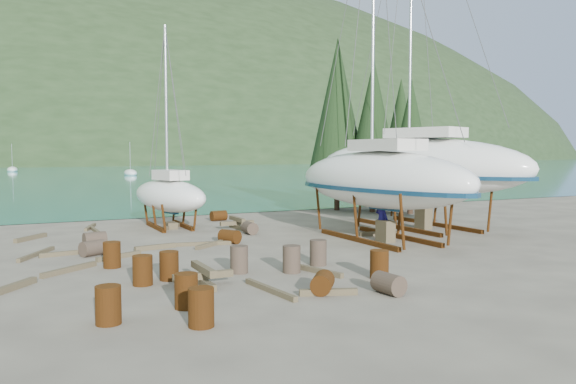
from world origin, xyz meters
name	(u,v)px	position (x,y,z in m)	size (l,w,h in m)	color
ground	(281,259)	(0.00, 0.00, 0.00)	(600.00, 600.00, 0.00)	#585046
bay_water	(26,160)	(0.00, 315.00, 0.01)	(700.00, 700.00, 0.00)	teal
far_hill	(26,160)	(0.00, 320.00, 0.00)	(800.00, 360.00, 110.00)	black
far_house_right	(127,155)	(30.00, 190.00, 2.92)	(6.60, 5.60, 5.60)	beige
cypress_near_right	(373,123)	(12.50, 12.00, 5.79)	(3.60, 3.60, 10.00)	black
cypress_mid_right	(411,136)	(14.00, 10.00, 4.92)	(3.06, 3.06, 8.50)	black
cypress_back_left	(337,111)	(11.00, 14.00, 6.66)	(4.14, 4.14, 11.50)	black
cypress_far_right	(401,133)	(15.50, 13.00, 5.21)	(3.24, 3.24, 9.00)	black
moored_boat_mid	(130,173)	(10.00, 80.00, 0.39)	(2.00, 5.00, 6.05)	white
moored_boat_far	(12,170)	(-8.00, 110.00, 0.39)	(2.00, 5.00, 6.05)	white
large_sailboat_near	(379,179)	(5.79, 2.00, 2.74)	(4.11, 11.02, 16.98)	white
large_sailboat_far	(417,166)	(10.05, 4.64, 3.20)	(7.43, 12.90, 19.60)	white
small_sailboat_shore	(169,195)	(-1.47, 10.13, 1.72)	(3.46, 6.78, 10.38)	white
worker	(382,219)	(5.78, 1.77, 0.96)	(0.70, 0.46, 1.93)	#181458
drum_0	(201,307)	(-5.10, -6.47, 0.44)	(0.58, 0.58, 0.88)	#542C0E
drum_1	(389,284)	(0.39, -5.98, 0.29)	(0.58, 0.58, 0.88)	#2D2823
drum_3	(186,291)	(-4.98, -4.87, 0.44)	(0.58, 0.58, 0.88)	#542C0E
drum_4	(219,216)	(1.83, 11.93, 0.29)	(0.58, 0.58, 0.88)	#542C0E
drum_5	(318,253)	(0.63, -1.66, 0.44)	(0.58, 0.58, 0.88)	#2D2823
drum_6	(230,237)	(-0.43, 4.13, 0.29)	(0.58, 0.58, 0.88)	#542C0E
drum_7	(379,264)	(1.30, -4.29, 0.44)	(0.58, 0.58, 0.88)	#542C0E
drum_8	(112,255)	(-5.80, 1.09, 0.44)	(0.58, 0.58, 0.88)	#542C0E
drum_9	(95,239)	(-5.70, 6.04, 0.29)	(0.58, 0.58, 0.88)	#2D2823
drum_10	(143,270)	(-5.42, -1.90, 0.44)	(0.58, 0.58, 0.88)	#542C0E
drum_11	(250,228)	(1.40, 6.30, 0.29)	(0.58, 0.58, 0.88)	#2D2823
drum_12	(323,283)	(-1.17, -5.08, 0.29)	(0.58, 0.58, 0.88)	#542C0E
drum_13	(108,305)	(-6.92, -5.34, 0.44)	(0.58, 0.58, 0.88)	#542C0E
drum_14	(169,266)	(-4.55, -1.58, 0.44)	(0.58, 0.58, 0.88)	#542C0E
drum_15	(93,248)	(-6.08, 3.68, 0.29)	(0.58, 0.58, 0.88)	#2D2823
drum_16	(239,259)	(-2.27, -1.60, 0.44)	(0.58, 0.58, 0.88)	#2D2823
drum_17	(292,259)	(-0.73, -2.30, 0.44)	(0.58, 0.58, 0.88)	#2D2823
timber_0	(94,230)	(-5.11, 10.65, 0.07)	(0.14, 2.79, 0.14)	brown
timber_1	(378,234)	(6.57, 3.08, 0.10)	(0.19, 1.84, 0.19)	brown
timber_2	(31,238)	(-8.03, 9.00, 0.09)	(0.19, 2.02, 0.19)	brown
timber_3	(270,290)	(-2.43, -4.33, 0.07)	(0.15, 2.60, 0.15)	brown
timber_4	(119,256)	(-5.30, 2.69, 0.09)	(0.17, 1.86, 0.17)	brown
timber_5	(313,270)	(-0.08, -2.57, 0.08)	(0.16, 2.54, 0.16)	brown
timber_6	(171,227)	(-1.49, 9.80, 0.10)	(0.19, 2.08, 0.19)	brown
timber_7	(328,292)	(-1.15, -5.35, 0.09)	(0.17, 1.60, 0.17)	brown
timber_8	(155,247)	(-3.65, 4.02, 0.09)	(0.19, 1.71, 0.19)	brown
timber_9	(90,227)	(-5.16, 11.76, 0.08)	(0.15, 2.21, 0.15)	brown
timber_10	(218,243)	(-1.01, 4.04, 0.08)	(0.16, 3.00, 0.16)	brown
timber_11	(203,244)	(-1.64, 4.09, 0.08)	(0.15, 2.37, 0.15)	brown
timber_12	(69,269)	(-7.16, 1.01, 0.08)	(0.17, 2.23, 0.17)	brown
timber_14	(7,289)	(-8.99, -1.05, 0.09)	(0.18, 2.37, 0.18)	brown
timber_15	(37,254)	(-7.99, 4.59, 0.07)	(0.15, 2.71, 0.15)	brown
timber_17	(69,253)	(-6.87, 4.24, 0.08)	(0.16, 2.15, 0.16)	brown
timber_pile_fore	(203,276)	(-3.85, -2.77, 0.30)	(1.80, 1.80, 0.60)	brown
timber_pile_aft	(237,223)	(1.52, 8.25, 0.30)	(1.80, 1.80, 0.60)	brown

